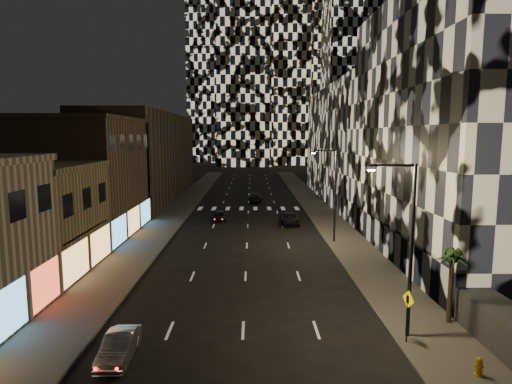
{
  "coord_description": "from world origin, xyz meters",
  "views": [
    {
      "loc": [
        0.48,
        -11.07,
        10.54
      ],
      "look_at": [
        0.82,
        22.98,
        6.0
      ],
      "focal_mm": 30.0,
      "sensor_mm": 36.0,
      "label": 1
    }
  ],
  "objects_px": {
    "streetlight_far": "(333,189)",
    "ped_sign": "(408,307)",
    "car_silver_parked": "(119,347)",
    "car_dark_oncoming": "(256,197)",
    "car_dark_midlane": "(220,216)",
    "streetlight_near": "(407,238)",
    "palm_tree": "(452,262)",
    "car_dark_rightlane": "(290,219)",
    "fire_hydrant": "(479,367)"
  },
  "relations": [
    {
      "from": "streetlight_far",
      "to": "ped_sign",
      "type": "height_order",
      "value": "streetlight_far"
    },
    {
      "from": "car_dark_oncoming",
      "to": "car_dark_rightlane",
      "type": "height_order",
      "value": "car_dark_oncoming"
    },
    {
      "from": "streetlight_far",
      "to": "car_silver_parked",
      "type": "height_order",
      "value": "streetlight_far"
    },
    {
      "from": "car_dark_rightlane",
      "to": "fire_hydrant",
      "type": "distance_m",
      "value": 33.0
    },
    {
      "from": "car_dark_oncoming",
      "to": "palm_tree",
      "type": "distance_m",
      "value": 46.0
    },
    {
      "from": "car_dark_midlane",
      "to": "fire_hydrant",
      "type": "bearing_deg",
      "value": -73.0
    },
    {
      "from": "car_dark_midlane",
      "to": "palm_tree",
      "type": "height_order",
      "value": "palm_tree"
    },
    {
      "from": "car_dark_oncoming",
      "to": "palm_tree",
      "type": "relative_size",
      "value": 1.15
    },
    {
      "from": "streetlight_near",
      "to": "car_silver_parked",
      "type": "relative_size",
      "value": 2.41
    },
    {
      "from": "streetlight_near",
      "to": "car_dark_oncoming",
      "type": "height_order",
      "value": "streetlight_near"
    },
    {
      "from": "streetlight_far",
      "to": "car_dark_rightlane",
      "type": "height_order",
      "value": "streetlight_far"
    },
    {
      "from": "streetlight_far",
      "to": "car_silver_parked",
      "type": "bearing_deg",
      "value": -122.79
    },
    {
      "from": "car_silver_parked",
      "to": "car_dark_rightlane",
      "type": "xyz_separation_m",
      "value": [
        10.77,
        30.79,
        0.04
      ]
    },
    {
      "from": "streetlight_near",
      "to": "car_silver_parked",
      "type": "distance_m",
      "value": 15.06
    },
    {
      "from": "car_dark_midlane",
      "to": "car_dark_oncoming",
      "type": "height_order",
      "value": "car_dark_oncoming"
    },
    {
      "from": "car_dark_oncoming",
      "to": "streetlight_far",
      "type": "bearing_deg",
      "value": 109.38
    },
    {
      "from": "car_dark_rightlane",
      "to": "car_silver_parked",
      "type": "bearing_deg",
      "value": -107.22
    },
    {
      "from": "car_dark_oncoming",
      "to": "fire_hydrant",
      "type": "xyz_separation_m",
      "value": [
        9.28,
        -50.04,
        -0.17
      ]
    },
    {
      "from": "car_dark_midlane",
      "to": "fire_hydrant",
      "type": "distance_m",
      "value": 37.4
    },
    {
      "from": "streetlight_near",
      "to": "car_silver_parked",
      "type": "height_order",
      "value": "streetlight_near"
    },
    {
      "from": "fire_hydrant",
      "to": "car_silver_parked",
      "type": "bearing_deg",
      "value": 173.76
    },
    {
      "from": "car_dark_oncoming",
      "to": "palm_tree",
      "type": "height_order",
      "value": "palm_tree"
    },
    {
      "from": "car_silver_parked",
      "to": "car_dark_midlane",
      "type": "relative_size",
      "value": 1.02
    },
    {
      "from": "streetlight_far",
      "to": "car_silver_parked",
      "type": "distance_m",
      "value": 26.56
    },
    {
      "from": "car_dark_midlane",
      "to": "car_dark_oncoming",
      "type": "relative_size",
      "value": 0.76
    },
    {
      "from": "streetlight_far",
      "to": "car_dark_rightlane",
      "type": "xyz_separation_m",
      "value": [
        -3.38,
        8.82,
        -4.7
      ]
    },
    {
      "from": "car_silver_parked",
      "to": "car_dark_rightlane",
      "type": "distance_m",
      "value": 32.62
    },
    {
      "from": "streetlight_near",
      "to": "ped_sign",
      "type": "height_order",
      "value": "streetlight_near"
    },
    {
      "from": "streetlight_far",
      "to": "ped_sign",
      "type": "distance_m",
      "value": 20.98
    },
    {
      "from": "palm_tree",
      "to": "ped_sign",
      "type": "bearing_deg",
      "value": -144.44
    },
    {
      "from": "fire_hydrant",
      "to": "palm_tree",
      "type": "relative_size",
      "value": 0.19
    },
    {
      "from": "car_dark_rightlane",
      "to": "palm_tree",
      "type": "height_order",
      "value": "palm_tree"
    },
    {
      "from": "car_silver_parked",
      "to": "palm_tree",
      "type": "relative_size",
      "value": 0.89
    },
    {
      "from": "streetlight_near",
      "to": "streetlight_far",
      "type": "relative_size",
      "value": 1.0
    },
    {
      "from": "streetlight_far",
      "to": "car_dark_midlane",
      "type": "distance_m",
      "value": 16.84
    },
    {
      "from": "car_dark_midlane",
      "to": "car_dark_oncoming",
      "type": "xyz_separation_m",
      "value": [
        4.6,
        15.31,
        0.08
      ]
    },
    {
      "from": "car_dark_oncoming",
      "to": "car_dark_rightlane",
      "type": "xyz_separation_m",
      "value": [
        3.87,
        -17.48,
        -0.05
      ]
    },
    {
      "from": "streetlight_near",
      "to": "car_dark_rightlane",
      "type": "xyz_separation_m",
      "value": [
        -3.38,
        28.82,
        -4.7
      ]
    },
    {
      "from": "fire_hydrant",
      "to": "ped_sign",
      "type": "bearing_deg",
      "value": 124.44
    },
    {
      "from": "car_dark_rightlane",
      "to": "fire_hydrant",
      "type": "height_order",
      "value": "car_dark_rightlane"
    },
    {
      "from": "streetlight_near",
      "to": "car_dark_midlane",
      "type": "relative_size",
      "value": 2.45
    },
    {
      "from": "streetlight_near",
      "to": "car_dark_midlane",
      "type": "xyz_separation_m",
      "value": [
        -11.85,
        30.99,
        -4.73
      ]
    },
    {
      "from": "streetlight_far",
      "to": "fire_hydrant",
      "type": "distance_m",
      "value": 24.31
    },
    {
      "from": "streetlight_far",
      "to": "ped_sign",
      "type": "xyz_separation_m",
      "value": [
        -0.06,
        -20.7,
        -3.37
      ]
    },
    {
      "from": "fire_hydrant",
      "to": "palm_tree",
      "type": "xyz_separation_m",
      "value": [
        1.12,
        5.32,
        3.1
      ]
    },
    {
      "from": "car_silver_parked",
      "to": "car_dark_oncoming",
      "type": "relative_size",
      "value": 0.77
    },
    {
      "from": "car_dark_oncoming",
      "to": "fire_hydrant",
      "type": "height_order",
      "value": "car_dark_oncoming"
    },
    {
      "from": "streetlight_far",
      "to": "car_dark_midlane",
      "type": "xyz_separation_m",
      "value": [
        -11.85,
        10.99,
        -4.73
      ]
    },
    {
      "from": "streetlight_near",
      "to": "palm_tree",
      "type": "bearing_deg",
      "value": 26.75
    },
    {
      "from": "fire_hydrant",
      "to": "ped_sign",
      "type": "height_order",
      "value": "ped_sign"
    }
  ]
}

